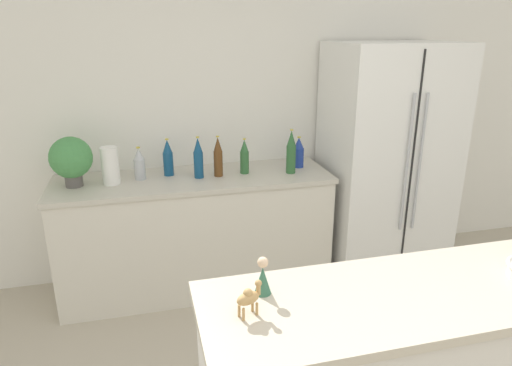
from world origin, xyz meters
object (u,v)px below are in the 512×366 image
(back_bottle_1, at_px, (198,158))
(camel_figurine, at_px, (249,297))
(paper_towel_roll, at_px, (110,166))
(back_bottle_4, at_px, (291,152))
(back_bottle_0, at_px, (299,153))
(back_bottle_2, at_px, (168,158))
(back_bottle_5, at_px, (139,164))
(refrigerator, at_px, (386,162))
(back_bottle_6, at_px, (244,157))
(back_bottle_3, at_px, (218,157))
(wise_man_figurine_blue, at_px, (263,278))
(potted_plant, at_px, (71,159))

(back_bottle_1, height_order, camel_figurine, back_bottle_1)
(paper_towel_roll, distance_m, back_bottle_4, 1.28)
(camel_figurine, bearing_deg, back_bottle_0, 66.28)
(back_bottle_2, relative_size, back_bottle_5, 1.16)
(back_bottle_2, xyz_separation_m, back_bottle_5, (-0.20, -0.04, -0.02))
(paper_towel_roll, xyz_separation_m, camel_figurine, (0.52, -1.89, 0.07))
(refrigerator, relative_size, back_bottle_6, 6.91)
(refrigerator, bearing_deg, back_bottle_2, 174.94)
(back_bottle_3, distance_m, back_bottle_5, 0.55)
(refrigerator, bearing_deg, back_bottle_4, -178.84)
(back_bottle_0, distance_m, wise_man_figurine_blue, 1.99)
(back_bottle_2, relative_size, back_bottle_3, 0.92)
(back_bottle_4, bearing_deg, camel_figurine, -112.44)
(back_bottle_3, height_order, back_bottle_4, back_bottle_4)
(back_bottle_5, relative_size, wise_man_figurine_blue, 1.66)
(back_bottle_1, bearing_deg, camel_figurine, -92.40)
(back_bottle_1, xyz_separation_m, back_bottle_4, (0.67, -0.05, 0.01))
(refrigerator, height_order, back_bottle_3, refrigerator)
(back_bottle_3, bearing_deg, potted_plant, 179.03)
(back_bottle_1, distance_m, back_bottle_3, 0.14)
(back_bottle_4, relative_size, camel_figurine, 2.75)
(refrigerator, xyz_separation_m, paper_towel_roll, (-2.07, 0.05, 0.11))
(back_bottle_1, bearing_deg, back_bottle_4, -4.56)
(refrigerator, height_order, back_bottle_2, refrigerator)
(back_bottle_1, height_order, wise_man_figurine_blue, back_bottle_1)
(paper_towel_roll, height_order, back_bottle_0, paper_towel_roll)
(back_bottle_5, xyz_separation_m, back_bottle_6, (0.75, -0.04, 0.01))
(refrigerator, relative_size, back_bottle_3, 6.10)
(back_bottle_0, bearing_deg, back_bottle_2, 177.80)
(paper_towel_roll, relative_size, wise_man_figurine_blue, 1.82)
(potted_plant, relative_size, camel_figurine, 2.87)
(back_bottle_1, bearing_deg, potted_plant, 178.70)
(back_bottle_4, bearing_deg, back_bottle_3, 173.96)
(back_bottle_6, xyz_separation_m, wise_man_figurine_blue, (-0.34, -1.78, 0.06))
(back_bottle_4, relative_size, back_bottle_5, 1.39)
(paper_towel_roll, bearing_deg, back_bottle_1, -1.10)
(back_bottle_2, bearing_deg, back_bottle_4, -10.58)
(paper_towel_roll, xyz_separation_m, back_bottle_6, (0.94, 0.01, -0.00))
(potted_plant, xyz_separation_m, back_bottle_1, (0.85, -0.02, -0.05))
(back_bottle_6, bearing_deg, potted_plant, -179.82)
(back_bottle_2, xyz_separation_m, back_bottle_3, (0.35, -0.11, 0.01))
(refrigerator, height_order, camel_figurine, refrigerator)
(back_bottle_0, relative_size, back_bottle_5, 1.02)
(back_bottle_4, height_order, camel_figurine, back_bottle_4)
(wise_man_figurine_blue, bearing_deg, back_bottle_1, 89.97)
(refrigerator, distance_m, back_bottle_4, 0.81)
(back_bottle_1, bearing_deg, back_bottle_2, 151.74)
(back_bottle_6, distance_m, camel_figurine, 1.95)
(back_bottle_3, relative_size, back_bottle_5, 1.26)
(back_bottle_2, height_order, wise_man_figurine_blue, back_bottle_2)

